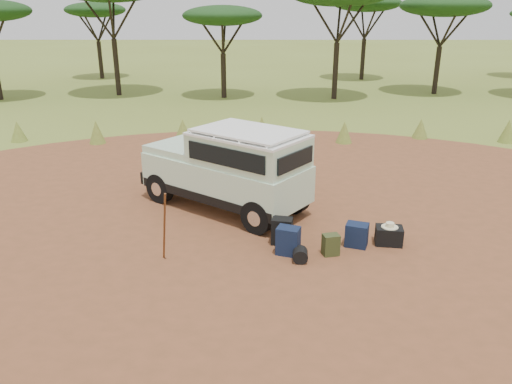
{
  "coord_description": "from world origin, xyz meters",
  "views": [
    {
      "loc": [
        -0.18,
        -9.37,
        4.67
      ],
      "look_at": [
        -0.2,
        0.51,
        1.0
      ],
      "focal_mm": 35.0,
      "sensor_mm": 36.0,
      "label": 1
    }
  ],
  "objects_px": {
    "walking_staff": "(164,227)",
    "backpack_navy": "(288,241)",
    "safari_vehicle": "(229,170)",
    "backpack_black": "(282,231)",
    "duffel_navy": "(357,235)",
    "backpack_olive": "(331,245)",
    "hard_case": "(389,236)"
  },
  "relations": [
    {
      "from": "walking_staff",
      "to": "hard_case",
      "type": "xyz_separation_m",
      "value": [
        4.51,
        0.85,
        -0.58
      ]
    },
    {
      "from": "duffel_navy",
      "to": "backpack_black",
      "type": "bearing_deg",
      "value": -163.53
    },
    {
      "from": "backpack_black",
      "to": "duffel_navy",
      "type": "height_order",
      "value": "backpack_black"
    },
    {
      "from": "backpack_navy",
      "to": "backpack_black",
      "type": "bearing_deg",
      "value": 121.53
    },
    {
      "from": "backpack_navy",
      "to": "duffel_navy",
      "type": "bearing_deg",
      "value": 33.59
    },
    {
      "from": "duffel_navy",
      "to": "backpack_navy",
      "type": "bearing_deg",
      "value": -145.37
    },
    {
      "from": "backpack_black",
      "to": "backpack_olive",
      "type": "relative_size",
      "value": 1.29
    },
    {
      "from": "safari_vehicle",
      "to": "walking_staff",
      "type": "xyz_separation_m",
      "value": [
        -1.08,
        -2.82,
        -0.23
      ]
    },
    {
      "from": "safari_vehicle",
      "to": "walking_staff",
      "type": "bearing_deg",
      "value": -73.98
    },
    {
      "from": "walking_staff",
      "to": "backpack_olive",
      "type": "relative_size",
      "value": 3.63
    },
    {
      "from": "safari_vehicle",
      "to": "backpack_navy",
      "type": "height_order",
      "value": "safari_vehicle"
    },
    {
      "from": "backpack_black",
      "to": "walking_staff",
      "type": "bearing_deg",
      "value": -147.88
    },
    {
      "from": "backpack_navy",
      "to": "backpack_olive",
      "type": "distance_m",
      "value": 0.85
    },
    {
      "from": "safari_vehicle",
      "to": "backpack_black",
      "type": "xyz_separation_m",
      "value": [
        1.19,
        -1.95,
        -0.71
      ]
    },
    {
      "from": "safari_vehicle",
      "to": "backpack_navy",
      "type": "relative_size",
      "value": 7.49
    },
    {
      "from": "safari_vehicle",
      "to": "backpack_black",
      "type": "distance_m",
      "value": 2.4
    },
    {
      "from": "backpack_black",
      "to": "backpack_navy",
      "type": "bearing_deg",
      "value": -66.5
    },
    {
      "from": "walking_staff",
      "to": "backpack_navy",
      "type": "distance_m",
      "value": 2.45
    },
    {
      "from": "backpack_black",
      "to": "backpack_navy",
      "type": "distance_m",
      "value": 0.48
    },
    {
      "from": "duffel_navy",
      "to": "backpack_olive",
      "type": "bearing_deg",
      "value": -125.62
    },
    {
      "from": "backpack_black",
      "to": "duffel_navy",
      "type": "bearing_deg",
      "value": 7.39
    },
    {
      "from": "safari_vehicle",
      "to": "hard_case",
      "type": "height_order",
      "value": "safari_vehicle"
    },
    {
      "from": "backpack_black",
      "to": "backpack_olive",
      "type": "height_order",
      "value": "backpack_black"
    },
    {
      "from": "walking_staff",
      "to": "hard_case",
      "type": "height_order",
      "value": "walking_staff"
    },
    {
      "from": "backpack_navy",
      "to": "hard_case",
      "type": "distance_m",
      "value": 2.18
    },
    {
      "from": "backpack_navy",
      "to": "duffel_navy",
      "type": "relative_size",
      "value": 1.17
    },
    {
      "from": "backpack_olive",
      "to": "hard_case",
      "type": "relative_size",
      "value": 0.81
    },
    {
      "from": "walking_staff",
      "to": "hard_case",
      "type": "distance_m",
      "value": 4.62
    },
    {
      "from": "safari_vehicle",
      "to": "walking_staff",
      "type": "distance_m",
      "value": 3.03
    },
    {
      "from": "backpack_olive",
      "to": "duffel_navy",
      "type": "bearing_deg",
      "value": 20.01
    },
    {
      "from": "backpack_olive",
      "to": "hard_case",
      "type": "height_order",
      "value": "backpack_olive"
    },
    {
      "from": "backpack_black",
      "to": "duffel_navy",
      "type": "xyz_separation_m",
      "value": [
        1.54,
        -0.11,
        -0.04
      ]
    }
  ]
}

